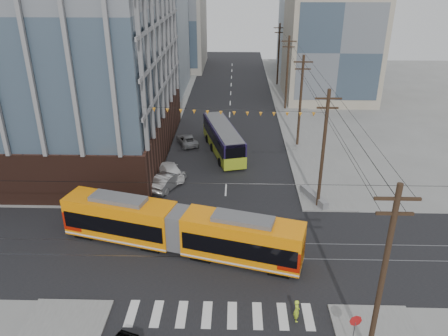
{
  "coord_description": "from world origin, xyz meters",
  "views": [
    {
      "loc": [
        0.86,
        -24.12,
        20.1
      ],
      "look_at": [
        -0.04,
        8.95,
        4.74
      ],
      "focal_mm": 35.0,
      "sensor_mm": 36.0,
      "label": 1
    }
  ],
  "objects": [
    {
      "name": "bg_bldg_nw_far",
      "position": [
        -14.0,
        72.0,
        10.0
      ],
      "size": [
        16.0,
        18.0,
        20.0
      ],
      "primitive_type": "cube",
      "color": "gray",
      "rests_on": "ground"
    },
    {
      "name": "pedestrian",
      "position": [
        4.78,
        -3.3,
        0.78
      ],
      "size": [
        0.46,
        0.62,
        1.56
      ],
      "primitive_type": "imported",
      "rotation": [
        0.0,
        0.0,
        1.74
      ],
      "color": "#C5E82E",
      "rests_on": "ground"
    },
    {
      "name": "jersey_barrier",
      "position": [
        8.3,
        12.0,
        0.4
      ],
      "size": [
        2.4,
        4.07,
        0.81
      ],
      "primitive_type": "cube",
      "rotation": [
        0.0,
        0.0,
        0.4
      ],
      "color": "gray",
      "rests_on": "ground"
    },
    {
      "name": "utility_pole_far",
      "position": [
        8.5,
        56.0,
        5.5
      ],
      "size": [
        0.3,
        0.3,
        11.0
      ],
      "primitive_type": "cylinder",
      "color": "black",
      "rests_on": "ground"
    },
    {
      "name": "streetcar",
      "position": [
        -3.36,
        4.06,
        1.83
      ],
      "size": [
        18.96,
        7.69,
        3.65
      ],
      "primitive_type": null,
      "rotation": [
        0.0,
        0.0,
        -0.27
      ],
      "color": "orange",
      "rests_on": "ground"
    },
    {
      "name": "bg_bldg_ne_near",
      "position": [
        16.0,
        48.0,
        8.0
      ],
      "size": [
        14.0,
        14.0,
        16.0
      ],
      "primitive_type": "cube",
      "color": "gray",
      "rests_on": "ground"
    },
    {
      "name": "bg_bldg_nw_near",
      "position": [
        -17.0,
        52.0,
        9.0
      ],
      "size": [
        18.0,
        16.0,
        18.0
      ],
      "primitive_type": "cube",
      "color": "#8C99A5",
      "rests_on": "ground"
    },
    {
      "name": "parked_car_white",
      "position": [
        -5.94,
        16.74,
        0.75
      ],
      "size": [
        4.03,
        5.58,
        1.5
      ],
      "primitive_type": "imported",
      "rotation": [
        0.0,
        0.0,
        3.56
      ],
      "color": "white",
      "rests_on": "ground"
    },
    {
      "name": "stop_sign",
      "position": [
        7.67,
        -5.56,
        1.2
      ],
      "size": [
        0.84,
        0.84,
        2.4
      ],
      "primitive_type": null,
      "rotation": [
        0.0,
        0.0,
        0.16
      ],
      "color": "#B31516",
      "rests_on": "ground"
    },
    {
      "name": "ground",
      "position": [
        0.0,
        0.0,
        0.0
      ],
      "size": [
        160.0,
        160.0,
        0.0
      ],
      "primitive_type": "plane",
      "color": "slate"
    },
    {
      "name": "bg_bldg_ne_far",
      "position": [
        18.0,
        68.0,
        7.0
      ],
      "size": [
        16.0,
        16.0,
        14.0
      ],
      "primitive_type": "cube",
      "color": "#8C99A5",
      "rests_on": "ground"
    },
    {
      "name": "utility_pole_near",
      "position": [
        8.5,
        -6.0,
        5.5
      ],
      "size": [
        0.3,
        0.3,
        11.0
      ],
      "primitive_type": "cylinder",
      "color": "black",
      "rests_on": "ground"
    },
    {
      "name": "parked_car_silver",
      "position": [
        -5.78,
        14.41,
        0.8
      ],
      "size": [
        3.45,
        5.1,
        1.59
      ],
      "primitive_type": "imported",
      "rotation": [
        0.0,
        0.0,
        2.74
      ],
      "color": "#979797",
      "rests_on": "ground"
    },
    {
      "name": "city_bus",
      "position": [
        -0.56,
        23.71,
        1.65
      ],
      "size": [
        5.4,
        11.92,
        3.3
      ],
      "primitive_type": null,
      "rotation": [
        0.0,
        0.0,
        0.26
      ],
      "color": "#1C143A",
      "rests_on": "ground"
    },
    {
      "name": "parked_car_grey",
      "position": [
        -5.07,
        25.96,
        0.6
      ],
      "size": [
        3.43,
        4.78,
        1.21
      ],
      "primitive_type": "imported",
      "rotation": [
        0.0,
        0.0,
        3.51
      ],
      "color": "slate",
      "rests_on": "ground"
    },
    {
      "name": "office_building",
      "position": [
        -22.0,
        23.0,
        14.3
      ],
      "size": [
        30.0,
        25.0,
        28.6
      ],
      "primitive_type": "cube",
      "color": "#381E16",
      "rests_on": "ground"
    }
  ]
}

